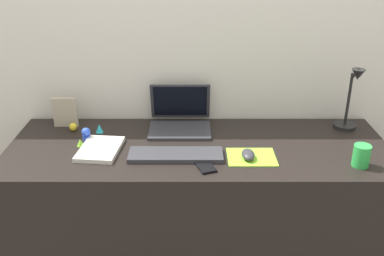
# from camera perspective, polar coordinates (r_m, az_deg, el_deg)

# --- Properties ---
(back_wall) EXTENTS (2.95, 0.05, 1.64)m
(back_wall) POSITION_cam_1_polar(r_m,az_deg,el_deg) (2.33, 0.91, 3.42)
(back_wall) COLOR silver
(back_wall) RESTS_ON ground_plane
(desk) EXTENTS (1.75, 0.63, 0.74)m
(desk) POSITION_cam_1_polar(r_m,az_deg,el_deg) (2.23, 0.94, -10.87)
(desk) COLOR black
(desk) RESTS_ON ground_plane
(laptop) EXTENTS (0.30, 0.27, 0.21)m
(laptop) POSITION_cam_1_polar(r_m,az_deg,el_deg) (2.21, -1.38, 1.41)
(laptop) COLOR #333338
(laptop) RESTS_ON desk
(keyboard) EXTENTS (0.41, 0.13, 0.02)m
(keyboard) POSITION_cam_1_polar(r_m,az_deg,el_deg) (1.94, -1.94, -3.47)
(keyboard) COLOR #333338
(keyboard) RESTS_ON desk
(mousepad) EXTENTS (0.21, 0.17, 0.00)m
(mousepad) POSITION_cam_1_polar(r_m,az_deg,el_deg) (1.95, 7.80, -3.72)
(mousepad) COLOR #8CDB33
(mousepad) RESTS_ON desk
(mouse) EXTENTS (0.06, 0.10, 0.03)m
(mouse) POSITION_cam_1_polar(r_m,az_deg,el_deg) (1.93, 7.38, -3.41)
(mouse) COLOR #333338
(mouse) RESTS_ON mousepad
(cell_phone) EXTENTS (0.10, 0.14, 0.01)m
(cell_phone) POSITION_cam_1_polar(r_m,az_deg,el_deg) (1.86, 1.76, -4.83)
(cell_phone) COLOR black
(cell_phone) RESTS_ON desk
(desk_lamp) EXTENTS (0.11, 0.15, 0.33)m
(desk_lamp) POSITION_cam_1_polar(r_m,az_deg,el_deg) (2.27, 19.87, 3.27)
(desk_lamp) COLOR black
(desk_lamp) RESTS_ON desk
(notebook_pad) EXTENTS (0.19, 0.26, 0.02)m
(notebook_pad) POSITION_cam_1_polar(r_m,az_deg,el_deg) (2.03, -11.55, -2.65)
(notebook_pad) COLOR silver
(notebook_pad) RESTS_ON desk
(picture_frame) EXTENTS (0.12, 0.02, 0.15)m
(picture_frame) POSITION_cam_1_polar(r_m,az_deg,el_deg) (2.30, -15.82, 1.97)
(picture_frame) COLOR #B2A58C
(picture_frame) RESTS_ON desk
(coffee_mug) EXTENTS (0.07, 0.07, 0.09)m
(coffee_mug) POSITION_cam_1_polar(r_m,az_deg,el_deg) (1.98, 21.08, -3.37)
(coffee_mug) COLOR green
(coffee_mug) RESTS_ON desk
(toy_figurine_yellow) EXTENTS (0.04, 0.04, 0.04)m
(toy_figurine_yellow) POSITION_cam_1_polar(r_m,az_deg,el_deg) (2.26, -14.85, 0.15)
(toy_figurine_yellow) COLOR yellow
(toy_figurine_yellow) RESTS_ON desk
(toy_figurine_blue) EXTENTS (0.04, 0.04, 0.06)m
(toy_figurine_blue) POSITION_cam_1_polar(r_m,az_deg,el_deg) (2.13, -13.27, -0.72)
(toy_figurine_blue) COLOR blue
(toy_figurine_blue) RESTS_ON desk
(toy_figurine_cyan) EXTENTS (0.04, 0.04, 0.04)m
(toy_figurine_cyan) POSITION_cam_1_polar(r_m,az_deg,el_deg) (2.21, -11.64, -0.04)
(toy_figurine_cyan) COLOR #28B7CC
(toy_figurine_cyan) RESTS_ON desk
(toy_figurine_lime) EXTENTS (0.03, 0.03, 0.04)m
(toy_figurine_lime) POSITION_cam_1_polar(r_m,az_deg,el_deg) (2.09, -14.00, -1.81)
(toy_figurine_lime) COLOR #8CDB33
(toy_figurine_lime) RESTS_ON desk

